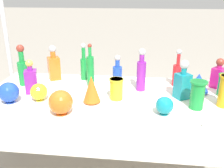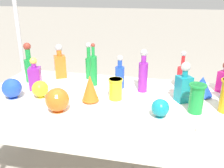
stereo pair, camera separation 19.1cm
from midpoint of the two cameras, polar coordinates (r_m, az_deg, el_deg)
display_table at (r=1.95m, az=2.65°, el=-4.51°), size 2.05×0.95×0.76m
tall_bottle_0 at (r=2.08m, az=4.42°, el=2.07°), size 0.08×0.08×0.28m
tall_bottle_1 at (r=2.01m, az=9.83°, el=2.34°), size 0.07×0.07×0.35m
tall_bottle_2 at (r=2.30m, az=-16.14°, el=3.98°), size 0.09×0.09×0.35m
tall_bottle_3 at (r=2.17m, az=18.07°, el=1.89°), size 0.08×0.08×0.32m
tall_bottle_4 at (r=2.12m, az=-1.67°, el=3.47°), size 0.06×0.06×0.37m
tall_bottle_5 at (r=2.29m, az=-2.92°, el=4.50°), size 0.06×0.06×0.34m
square_decanter_0 at (r=2.35m, az=-9.55°, el=4.51°), size 0.14×0.14×0.32m
square_decanter_1 at (r=1.91m, az=18.86°, el=-0.33°), size 0.13×0.13×0.30m
square_decanter_3 at (r=2.11m, az=-14.72°, el=1.67°), size 0.12×0.12×0.27m
slender_vase_0 at (r=1.78m, az=21.72°, el=-2.96°), size 0.11×0.11×0.20m
slender_vase_2 at (r=1.86m, az=3.76°, el=-1.05°), size 0.11×0.11×0.16m
fluted_vase_0 at (r=2.07m, az=22.41°, el=-0.46°), size 0.17×0.17×0.16m
fluted_vase_1 at (r=1.81m, az=-2.04°, el=-1.04°), size 0.13×0.13×0.20m
round_bowl_0 at (r=1.69m, az=-9.27°, el=-3.66°), size 0.16×0.16×0.17m
round_bowl_1 at (r=1.95m, az=-13.44°, el=-1.15°), size 0.13×0.13×0.13m
round_bowl_2 at (r=1.99m, az=-19.43°, el=-0.97°), size 0.15×0.15×0.16m
round_bowl_3 at (r=1.66m, az=14.24°, el=-5.40°), size 0.12×0.12×0.12m
price_tag_left at (r=1.58m, az=23.15°, el=-9.75°), size 0.05×0.03×0.04m
cardboard_box_behind_left at (r=2.94m, az=16.99°, el=-7.64°), size 0.49×0.36×0.45m
cardboard_box_behind_right at (r=3.14m, az=-1.32°, el=-4.86°), size 0.53×0.46×0.43m
canopy_pole at (r=2.91m, az=-18.27°, el=6.45°), size 0.18×0.18×2.24m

